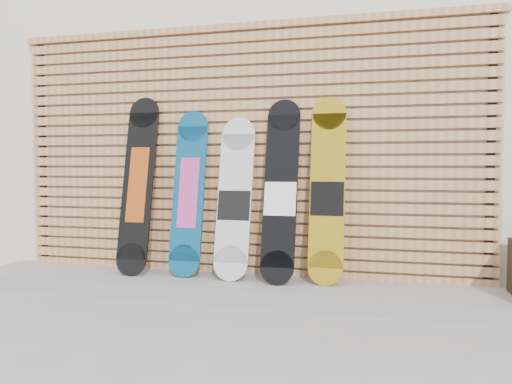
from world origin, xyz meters
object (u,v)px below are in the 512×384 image
snowboard_3 (281,191)px  snowboard_0 (138,185)px  snowboard_1 (189,193)px  snowboard_4 (327,191)px  snowboard_2 (235,199)px

snowboard_3 → snowboard_0: bearing=179.6°
snowboard_1 → snowboard_4: size_ratio=0.94×
snowboard_2 → snowboard_3: bearing=-3.0°
snowboard_4 → snowboard_1: bearing=-179.9°
snowboard_0 → snowboard_4: bearing=1.0°
snowboard_1 → snowboard_2: snowboard_1 is taller
snowboard_1 → snowboard_4: (1.19, 0.00, 0.03)m
snowboard_2 → snowboard_3: 0.41m
snowboard_0 → snowboard_3: size_ratio=1.04×
snowboard_0 → snowboard_4: (1.66, 0.03, -0.03)m
snowboard_3 → snowboard_4: snowboard_4 is taller
snowboard_1 → snowboard_4: snowboard_4 is taller
snowboard_3 → snowboard_1: bearing=177.4°
snowboard_4 → snowboard_3: bearing=-174.1°
snowboard_0 → snowboard_2: bearing=0.7°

